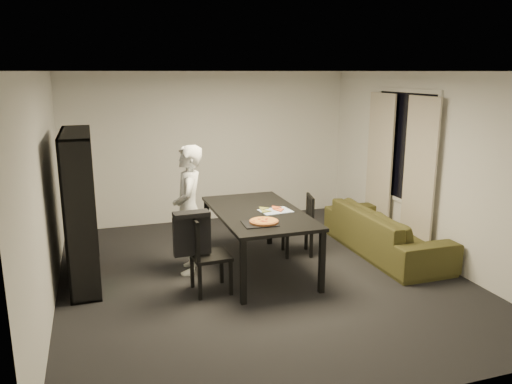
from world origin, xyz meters
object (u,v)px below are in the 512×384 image
object	(u,v)px
dining_table	(258,216)
chair_left	(203,250)
pepperoni_pizza	(264,221)
sofa	(385,231)
chair_right	(303,221)
baking_tray	(260,224)
person	(189,210)
bookshelf	(81,208)

from	to	relation	value
dining_table	chair_left	bearing A→B (deg)	-150.72
pepperoni_pizza	sofa	xyz separation A→B (m)	(2.08, 0.57, -0.51)
dining_table	sofa	xyz separation A→B (m)	(1.97, 0.02, -0.42)
chair_right	baking_tray	size ratio (longest dim) A/B	2.19
sofa	pepperoni_pizza	bearing A→B (deg)	105.33
chair_left	person	distance (m)	0.77
chair_right	baking_tray	world-z (taller)	chair_right
bookshelf	chair_left	xyz separation A→B (m)	(1.35, -0.86, -0.41)
sofa	chair_right	bearing A→B (deg)	73.92
bookshelf	sofa	distance (m)	4.23
chair_right	person	size ratio (longest dim) A/B	0.52
chair_left	pepperoni_pizza	xyz separation A→B (m)	(0.74, -0.07, 0.30)
bookshelf	person	bearing A→B (deg)	-6.50
dining_table	bookshelf	bearing A→B (deg)	170.20
dining_table	pepperoni_pizza	world-z (taller)	pepperoni_pizza
baking_tray	chair_left	bearing A→B (deg)	173.25
chair_left	dining_table	bearing A→B (deg)	-63.40
baking_tray	sofa	world-z (taller)	baking_tray
bookshelf	baking_tray	world-z (taller)	bookshelf
bookshelf	dining_table	xyz separation A→B (m)	(2.20, -0.38, -0.21)
chair_right	person	bearing A→B (deg)	-73.66
dining_table	chair_right	size ratio (longest dim) A/B	2.24
bookshelf	person	distance (m)	1.33
person	bookshelf	bearing A→B (deg)	-83.57
person	baking_tray	bearing A→B (deg)	55.08
dining_table	person	bearing A→B (deg)	165.38
chair_left	pepperoni_pizza	bearing A→B (deg)	-98.00
bookshelf	sofa	size ratio (longest dim) A/B	0.84
bookshelf	dining_table	distance (m)	2.24
baking_tray	pepperoni_pizza	distance (m)	0.06
bookshelf	sofa	xyz separation A→B (m)	(4.17, -0.36, -0.62)
chair_left	sofa	size ratio (longest dim) A/B	0.42
chair_right	sofa	xyz separation A→B (m)	(1.16, -0.34, -0.17)
bookshelf	chair_right	size ratio (longest dim) A/B	2.17
chair_left	sofa	world-z (taller)	chair_left
baking_tray	pepperoni_pizza	size ratio (longest dim) A/B	1.14
dining_table	sofa	distance (m)	2.01
pepperoni_pizza	sofa	distance (m)	2.21
person	baking_tray	xyz separation A→B (m)	(0.71, -0.79, -0.02)
chair_left	chair_right	world-z (taller)	chair_left
chair_right	sofa	world-z (taller)	chair_right
sofa	dining_table	bearing A→B (deg)	90.69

